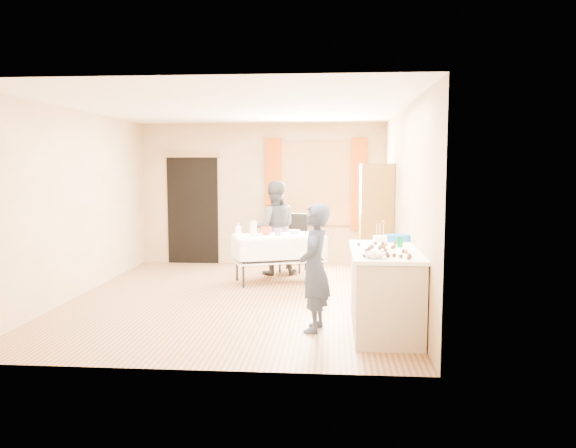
# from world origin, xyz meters

# --- Properties ---
(floor) EXTENTS (4.50, 5.50, 0.02)m
(floor) POSITION_xyz_m (0.00, 0.00, -0.01)
(floor) COLOR #9E7047
(floor) RESTS_ON ground
(ceiling) EXTENTS (4.50, 5.50, 0.02)m
(ceiling) POSITION_xyz_m (0.00, 0.00, 2.61)
(ceiling) COLOR white
(ceiling) RESTS_ON floor
(wall_back) EXTENTS (4.50, 0.02, 2.60)m
(wall_back) POSITION_xyz_m (0.00, 2.76, 1.30)
(wall_back) COLOR tan
(wall_back) RESTS_ON floor
(wall_front) EXTENTS (4.50, 0.02, 2.60)m
(wall_front) POSITION_xyz_m (0.00, -2.76, 1.30)
(wall_front) COLOR tan
(wall_front) RESTS_ON floor
(wall_left) EXTENTS (0.02, 5.50, 2.60)m
(wall_left) POSITION_xyz_m (-2.26, 0.00, 1.30)
(wall_left) COLOR tan
(wall_left) RESTS_ON floor
(wall_right) EXTENTS (0.02, 5.50, 2.60)m
(wall_right) POSITION_xyz_m (2.26, 0.00, 1.30)
(wall_right) COLOR tan
(wall_right) RESTS_ON floor
(window_frame) EXTENTS (1.32, 0.06, 1.52)m
(window_frame) POSITION_xyz_m (1.00, 2.72, 1.50)
(window_frame) COLOR olive
(window_frame) RESTS_ON wall_back
(window_pane) EXTENTS (1.20, 0.02, 1.40)m
(window_pane) POSITION_xyz_m (1.00, 2.71, 1.50)
(window_pane) COLOR white
(window_pane) RESTS_ON wall_back
(curtain_left) EXTENTS (0.28, 0.06, 1.65)m
(curtain_left) POSITION_xyz_m (0.22, 2.67, 1.50)
(curtain_left) COLOR #AF460B
(curtain_left) RESTS_ON wall_back
(curtain_right) EXTENTS (0.28, 0.06, 1.65)m
(curtain_right) POSITION_xyz_m (1.78, 2.67, 1.50)
(curtain_right) COLOR #AF460B
(curtain_right) RESTS_ON wall_back
(doorway) EXTENTS (0.95, 0.04, 2.00)m
(doorway) POSITION_xyz_m (-1.30, 2.73, 1.00)
(doorway) COLOR black
(doorway) RESTS_ON floor
(door_lintel) EXTENTS (1.05, 0.06, 0.08)m
(door_lintel) POSITION_xyz_m (-1.30, 2.70, 2.02)
(door_lintel) COLOR olive
(door_lintel) RESTS_ON wall_back
(cabinet) EXTENTS (0.50, 0.60, 1.86)m
(cabinet) POSITION_xyz_m (1.99, 1.30, 0.93)
(cabinet) COLOR olive
(cabinet) RESTS_ON floor
(counter) EXTENTS (0.75, 1.58, 0.91)m
(counter) POSITION_xyz_m (1.89, -1.37, 0.45)
(counter) COLOR #BDB19A
(counter) RESTS_ON floor
(party_table) EXTENTS (1.56, 1.15, 0.75)m
(party_table) POSITION_xyz_m (0.47, 1.13, 0.45)
(party_table) COLOR black
(party_table) RESTS_ON floor
(chair) EXTENTS (0.50, 0.50, 0.99)m
(chair) POSITION_xyz_m (0.63, 2.05, 0.30)
(chair) COLOR black
(chair) RESTS_ON floor
(girl) EXTENTS (0.61, 0.48, 1.41)m
(girl) POSITION_xyz_m (1.11, -1.44, 0.71)
(girl) COLOR #222C45
(girl) RESTS_ON floor
(woman) EXTENTS (0.96, 0.84, 1.58)m
(woman) POSITION_xyz_m (0.34, 1.76, 0.79)
(woman) COLOR black
(woman) RESTS_ON floor
(soda_can) EXTENTS (0.08, 0.08, 0.12)m
(soda_can) POSITION_xyz_m (2.07, -1.17, 0.97)
(soda_can) COLOR #008331
(soda_can) RESTS_ON counter
(mixing_bowl) EXTENTS (0.37, 0.37, 0.05)m
(mixing_bowl) POSITION_xyz_m (1.73, -1.94, 0.94)
(mixing_bowl) COLOR white
(mixing_bowl) RESTS_ON counter
(foam_block) EXTENTS (0.17, 0.13, 0.08)m
(foam_block) POSITION_xyz_m (1.88, -0.78, 0.95)
(foam_block) COLOR white
(foam_block) RESTS_ON counter
(blue_basket) EXTENTS (0.35, 0.28, 0.08)m
(blue_basket) POSITION_xyz_m (2.10, -0.65, 0.95)
(blue_basket) COLOR blue
(blue_basket) RESTS_ON counter
(pitcher) EXTENTS (0.13, 0.13, 0.22)m
(pitcher) POSITION_xyz_m (0.10, 0.87, 0.86)
(pitcher) COLOR silver
(pitcher) RESTS_ON party_table
(cup_red) EXTENTS (0.32, 0.32, 0.13)m
(cup_red) POSITION_xyz_m (0.27, 1.10, 0.81)
(cup_red) COLOR red
(cup_red) RESTS_ON party_table
(cup_rainbow) EXTENTS (0.12, 0.12, 0.11)m
(cup_rainbow) POSITION_xyz_m (0.47, 0.99, 0.80)
(cup_rainbow) COLOR red
(cup_rainbow) RESTS_ON party_table
(small_bowl) EXTENTS (0.31, 0.31, 0.06)m
(small_bowl) POSITION_xyz_m (0.71, 1.33, 0.78)
(small_bowl) COLOR white
(small_bowl) RESTS_ON party_table
(pastry_tray) EXTENTS (0.34, 0.30, 0.02)m
(pastry_tray) POSITION_xyz_m (0.97, 1.17, 0.76)
(pastry_tray) COLOR white
(pastry_tray) RESTS_ON party_table
(bottle) EXTENTS (0.11, 0.11, 0.19)m
(bottle) POSITION_xyz_m (-0.16, 1.10, 0.84)
(bottle) COLOR white
(bottle) RESTS_ON party_table
(cake_balls) EXTENTS (0.51, 1.12, 0.04)m
(cake_balls) POSITION_xyz_m (1.87, -1.55, 0.93)
(cake_balls) COLOR #3F2314
(cake_balls) RESTS_ON counter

